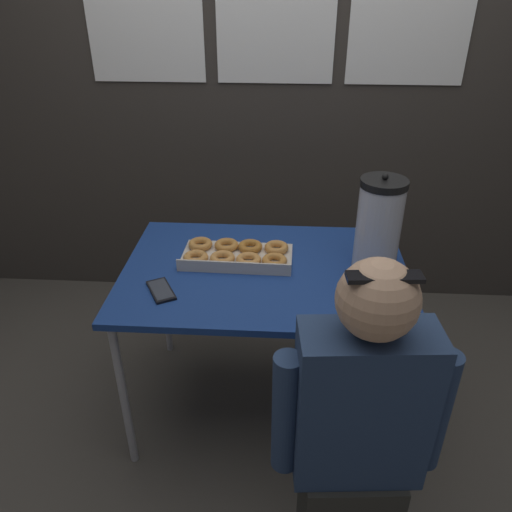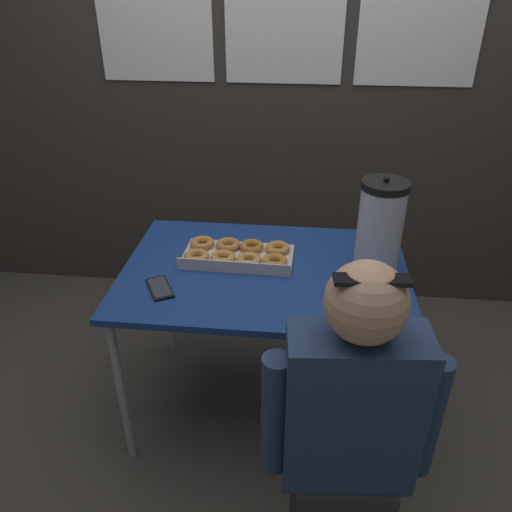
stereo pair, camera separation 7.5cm
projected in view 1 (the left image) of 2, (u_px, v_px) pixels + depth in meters
The scene contains 7 objects.
ground_plane at pixel (264, 402), 2.40m from camera, with size 12.00×12.00×0.00m, color #4C473F.
back_wall at pixel (275, 52), 2.59m from camera, with size 6.00×0.11×2.86m.
folding_table at pixel (265, 280), 2.05m from camera, with size 1.15×0.80×0.75m.
donut_box at pixel (237, 255), 2.08m from camera, with size 0.47×0.26×0.05m.
coffee_urn at pixel (379, 225), 1.95m from camera, with size 0.18×0.20×0.40m.
cell_phone at pixel (161, 290), 1.88m from camera, with size 0.14×0.18×0.01m.
person_seated at pixel (357, 438), 1.50m from camera, with size 0.52×0.24×1.20m.
Camera 1 is at (0.07, -1.73, 1.80)m, focal length 35.00 mm.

